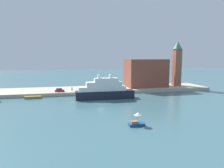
% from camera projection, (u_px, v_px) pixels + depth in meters
% --- Properties ---
extents(ground, '(400.00, 400.00, 0.00)m').
position_uv_depth(ground, '(102.00, 103.00, 72.37)').
color(ground, '#3D6670').
extents(quay_dock, '(110.00, 18.53, 1.41)m').
position_uv_depth(quay_dock, '(92.00, 90.00, 96.70)').
color(quay_dock, '#B7AD99').
rests_on(quay_dock, ground).
extents(large_yacht, '(22.08, 4.49, 10.92)m').
position_uv_depth(large_yacht, '(104.00, 90.00, 79.62)').
color(large_yacht, black).
rests_on(large_yacht, ground).
extents(small_motorboat, '(3.66, 1.88, 3.15)m').
position_uv_depth(small_motorboat, '(137.00, 121.00, 48.35)').
color(small_motorboat, navy).
rests_on(small_motorboat, ground).
extents(work_barge, '(6.12, 1.59, 0.94)m').
position_uv_depth(work_barge, '(33.00, 97.00, 80.09)').
color(work_barge, olive).
rests_on(work_barge, ground).
extents(harbor_building, '(18.87, 12.42, 13.28)m').
position_uv_depth(harbor_building, '(146.00, 73.00, 102.60)').
color(harbor_building, brown).
rests_on(harbor_building, quay_dock).
extents(bell_tower, '(4.46, 4.46, 22.12)m').
position_uv_depth(bell_tower, '(177.00, 62.00, 105.12)').
color(bell_tower, '#93513D').
rests_on(bell_tower, quay_dock).
extents(parked_car, '(3.84, 1.69, 1.43)m').
position_uv_depth(parked_car, '(59.00, 90.00, 87.39)').
color(parked_car, '#B21E1E').
rests_on(parked_car, quay_dock).
extents(person_figure, '(0.36, 0.36, 1.72)m').
position_uv_depth(person_figure, '(72.00, 89.00, 89.71)').
color(person_figure, '#4C4C4C').
rests_on(person_figure, quay_dock).
extents(mooring_bollard, '(0.40, 0.40, 0.67)m').
position_uv_depth(mooring_bollard, '(96.00, 90.00, 89.44)').
color(mooring_bollard, black).
rests_on(mooring_bollard, quay_dock).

